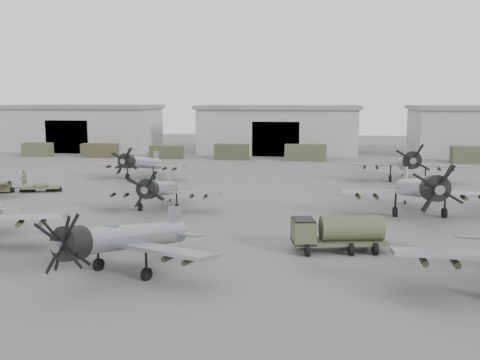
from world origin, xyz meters
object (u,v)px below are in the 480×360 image
at_px(aircraft_mid_1, 158,189).
at_px(tug_trailer, 16,187).
at_px(aircraft_far_0, 140,163).
at_px(fuel_tanker, 338,231).
at_px(aircraft_mid_2, 421,189).
at_px(ground_crew, 24,179).
at_px(aircraft_far_1, 408,162).
at_px(aircraft_near_1, 119,239).

xyz_separation_m(aircraft_mid_1, tug_trailer, (-17.94, 7.26, -1.49)).
bearing_deg(aircraft_far_0, fuel_tanker, -44.43).
height_order(aircraft_mid_2, ground_crew, aircraft_mid_2).
height_order(aircraft_far_1, tug_trailer, aircraft_far_1).
distance_m(aircraft_mid_1, fuel_tanker, 18.64).
distance_m(aircraft_mid_1, aircraft_far_0, 19.43).
height_order(aircraft_mid_2, tug_trailer, aircraft_mid_2).
xyz_separation_m(aircraft_near_1, aircraft_mid_2, (19.86, 18.03, 0.32)).
relative_size(aircraft_far_0, aircraft_far_1, 0.88).
bearing_deg(fuel_tanker, aircraft_mid_2, 45.39).
bearing_deg(fuel_tanker, tug_trailer, 140.55).
distance_m(aircraft_near_1, fuel_tanker, 14.24).
relative_size(fuel_tanker, ground_crew, 3.41).
bearing_deg(aircraft_far_0, aircraft_far_1, 10.42).
bearing_deg(fuel_tanker, aircraft_mid_1, 134.42).
distance_m(fuel_tanker, tug_trailer, 37.79).
relative_size(aircraft_near_1, aircraft_far_1, 0.88).
height_order(aircraft_mid_1, aircraft_far_1, aircraft_far_1).
height_order(aircraft_near_1, aircraft_far_1, aircraft_far_1).
xyz_separation_m(aircraft_far_0, tug_trailer, (-10.24, -10.57, -1.59)).
bearing_deg(aircraft_mid_1, fuel_tanker, -36.58).
distance_m(aircraft_near_1, aircraft_far_0, 36.60).
height_order(aircraft_mid_1, aircraft_mid_2, aircraft_mid_2).
bearing_deg(ground_crew, aircraft_mid_2, -80.96).
bearing_deg(aircraft_mid_1, aircraft_near_1, -82.86).
relative_size(aircraft_near_1, aircraft_mid_2, 0.86).
distance_m(tug_trailer, ground_crew, 3.68).
height_order(aircraft_far_0, ground_crew, aircraft_far_0).
bearing_deg(aircraft_near_1, tug_trailer, 151.21).
bearing_deg(aircraft_far_1, aircraft_mid_2, -92.09).
height_order(aircraft_mid_2, aircraft_far_0, aircraft_mid_2).
height_order(aircraft_mid_1, aircraft_far_0, aircraft_far_0).
bearing_deg(aircraft_far_1, ground_crew, -163.81).
bearing_deg(ground_crew, tug_trailer, -140.86).
xyz_separation_m(aircraft_mid_1, aircraft_far_1, (24.87, 20.19, 0.40)).
bearing_deg(ground_crew, fuel_tanker, -99.23).
bearing_deg(aircraft_far_0, aircraft_near_1, -66.84).
relative_size(aircraft_mid_1, aircraft_far_0, 0.95).
relative_size(fuel_tanker, tug_trailer, 0.91).
height_order(aircraft_near_1, aircraft_far_0, aircraft_near_1).
distance_m(aircraft_near_1, tug_trailer, 32.18).
distance_m(aircraft_far_0, fuel_tanker, 36.54).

